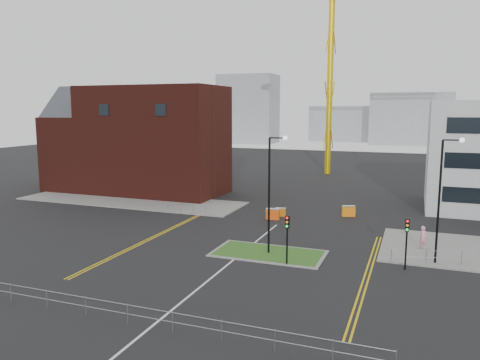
% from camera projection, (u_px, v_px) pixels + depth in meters
% --- Properties ---
extents(ground, '(200.00, 200.00, 0.00)m').
position_uv_depth(ground, '(201.00, 287.00, 29.54)').
color(ground, black).
rests_on(ground, ground).
extents(pavement_left, '(28.00, 8.00, 0.12)m').
position_uv_depth(pavement_left, '(130.00, 201.00, 56.88)').
color(pavement_left, slate).
rests_on(pavement_left, ground).
extents(island_kerb, '(8.60, 4.60, 0.08)m').
position_uv_depth(island_kerb, '(268.00, 253.00, 36.22)').
color(island_kerb, slate).
rests_on(island_kerb, ground).
extents(grass_island, '(8.00, 4.00, 0.12)m').
position_uv_depth(grass_island, '(268.00, 253.00, 36.22)').
color(grass_island, '#2C531B').
rests_on(grass_island, ground).
extents(brick_building, '(24.20, 10.07, 14.24)m').
position_uv_depth(brick_building, '(135.00, 141.00, 62.44)').
color(brick_building, '#451611').
rests_on(brick_building, ground).
extents(tower_crane, '(53.01, 1.83, 40.21)m').
position_uv_depth(tower_crane, '(367.00, 5.00, 74.98)').
color(tower_crane, yellow).
rests_on(tower_crane, ground).
extents(streetlamp_island, '(1.46, 0.36, 9.18)m').
position_uv_depth(streetlamp_island, '(272.00, 185.00, 35.34)').
color(streetlamp_island, black).
rests_on(streetlamp_island, ground).
extents(streetlamp_right_near, '(1.46, 0.36, 9.18)m').
position_uv_depth(streetlamp_right_near, '(443.00, 191.00, 32.97)').
color(streetlamp_right_near, black).
rests_on(streetlamp_right_near, ground).
extents(traffic_light_island, '(0.28, 0.33, 3.65)m').
position_uv_depth(traffic_light_island, '(287.00, 230.00, 33.27)').
color(traffic_light_island, black).
rests_on(traffic_light_island, ground).
extents(traffic_light_right, '(0.28, 0.33, 3.65)m').
position_uv_depth(traffic_light_right, '(407.00, 234.00, 32.31)').
color(traffic_light_right, black).
rests_on(traffic_light_right, ground).
extents(railing_front, '(24.05, 0.05, 1.10)m').
position_uv_depth(railing_front, '(150.00, 314.00, 23.88)').
color(railing_front, gray).
rests_on(railing_front, ground).
extents(railing_left, '(6.05, 0.05, 1.10)m').
position_uv_depth(railing_left, '(180.00, 207.00, 49.92)').
color(railing_left, gray).
rests_on(railing_left, ground).
extents(centre_line, '(0.15, 30.00, 0.01)m').
position_uv_depth(centre_line, '(213.00, 276.00, 31.39)').
color(centre_line, silver).
rests_on(centre_line, ground).
extents(yellow_left_a, '(0.12, 24.00, 0.01)m').
position_uv_depth(yellow_left_a, '(158.00, 234.00, 41.94)').
color(yellow_left_a, gold).
rests_on(yellow_left_a, ground).
extents(yellow_left_b, '(0.12, 24.00, 0.01)m').
position_uv_depth(yellow_left_b, '(161.00, 234.00, 41.83)').
color(yellow_left_b, gold).
rests_on(yellow_left_b, ground).
extents(yellow_right_a, '(0.12, 20.00, 0.01)m').
position_uv_depth(yellow_right_a, '(365.00, 274.00, 31.75)').
color(yellow_right_a, gold).
rests_on(yellow_right_a, ground).
extents(yellow_right_b, '(0.12, 20.00, 0.01)m').
position_uv_depth(yellow_right_b, '(370.00, 275.00, 31.64)').
color(yellow_right_b, gold).
rests_on(yellow_right_b, ground).
extents(skyline_a, '(18.00, 12.00, 22.00)m').
position_uv_depth(skyline_a, '(248.00, 109.00, 152.81)').
color(skyline_a, gray).
rests_on(skyline_a, ground).
extents(skyline_b, '(24.00, 12.00, 16.00)m').
position_uv_depth(skyline_b, '(411.00, 119.00, 144.95)').
color(skyline_b, gray).
rests_on(skyline_b, ground).
extents(skyline_d, '(30.00, 12.00, 12.00)m').
position_uv_depth(skyline_d, '(355.00, 124.00, 160.82)').
color(skyline_d, gray).
rests_on(skyline_d, ground).
extents(pedestrian, '(0.85, 0.76, 1.96)m').
position_uv_depth(pedestrian, '(423.00, 238.00, 37.08)').
color(pedestrian, pink).
rests_on(pedestrian, ground).
extents(barrier_left, '(1.37, 0.51, 1.14)m').
position_uv_depth(barrier_left, '(273.00, 214.00, 47.39)').
color(barrier_left, '#EE4D0D').
rests_on(barrier_left, ground).
extents(barrier_mid, '(1.12, 0.55, 0.90)m').
position_uv_depth(barrier_mid, '(281.00, 212.00, 48.80)').
color(barrier_mid, '#CA680B').
rests_on(barrier_mid, ground).
extents(barrier_right, '(1.42, 0.89, 1.14)m').
position_uv_depth(barrier_right, '(349.00, 211.00, 48.77)').
color(barrier_right, orange).
rests_on(barrier_right, ground).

